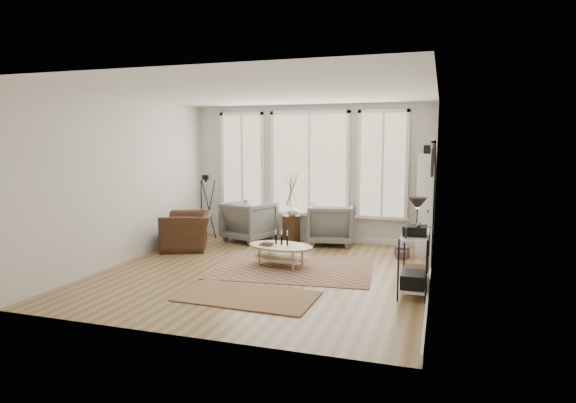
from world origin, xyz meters
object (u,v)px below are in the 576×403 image
(low_shelf, at_px, (415,256))
(accent_chair, at_px, (187,231))
(armchair_left, at_px, (249,221))
(side_table, at_px, (291,206))
(coffee_table, at_px, (280,250))
(bookcase, at_px, (426,203))
(armchair_right, at_px, (331,224))

(low_shelf, bearing_deg, accent_chair, 162.01)
(accent_chair, bearing_deg, low_shelf, 48.11)
(low_shelf, xyz_separation_m, accent_chair, (-4.47, 1.45, -0.15))
(armchair_left, distance_m, side_table, 0.97)
(coffee_table, distance_m, accent_chair, 2.33)
(low_shelf, height_order, accent_chair, low_shelf)
(side_table, bearing_deg, accent_chair, -145.22)
(bookcase, height_order, accent_chair, bookcase)
(bookcase, height_order, low_shelf, bookcase)
(coffee_table, distance_m, side_table, 2.08)
(side_table, xyz_separation_m, accent_chair, (-1.79, -1.24, -0.41))
(bookcase, bearing_deg, armchair_right, 173.94)
(bookcase, relative_size, accent_chair, 1.88)
(low_shelf, height_order, coffee_table, low_shelf)
(low_shelf, bearing_deg, armchair_left, 144.75)
(coffee_table, bearing_deg, bookcase, 37.91)
(coffee_table, xyz_separation_m, accent_chair, (-2.21, 0.74, 0.07))
(armchair_left, relative_size, armchair_right, 1.01)
(accent_chair, bearing_deg, coffee_table, 47.69)
(low_shelf, xyz_separation_m, coffee_table, (-2.26, 0.72, -0.23))
(armchair_right, bearing_deg, bookcase, 164.14)
(side_table, bearing_deg, armchair_left, -169.53)
(armchair_left, distance_m, armchair_right, 1.76)
(low_shelf, relative_size, armchair_right, 1.41)
(side_table, distance_m, accent_chair, 2.21)
(bookcase, height_order, armchair_left, bookcase)
(bookcase, distance_m, side_table, 2.75)
(armchair_right, bearing_deg, side_table, -7.95)
(coffee_table, xyz_separation_m, armchair_left, (-1.32, 1.81, 0.14))
(coffee_table, bearing_deg, side_table, 102.08)
(low_shelf, height_order, side_table, side_table)
(coffee_table, bearing_deg, armchair_left, 126.00)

